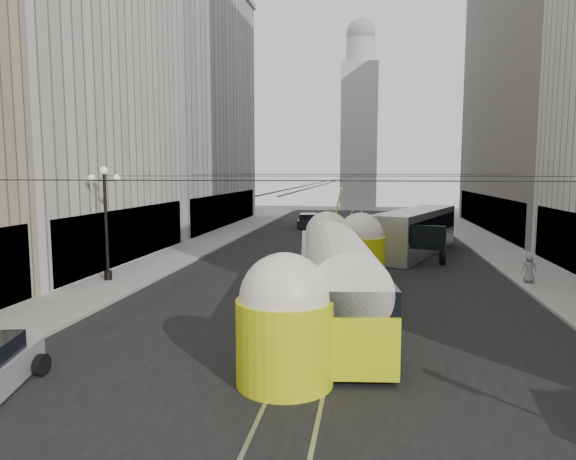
% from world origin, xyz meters
% --- Properties ---
extents(road, '(20.00, 85.00, 0.02)m').
position_xyz_m(road, '(0.00, 32.50, 0.00)').
color(road, black).
rests_on(road, ground).
extents(sidewalk_left, '(4.00, 72.00, 0.15)m').
position_xyz_m(sidewalk_left, '(-12.00, 36.00, 0.07)').
color(sidewalk_left, gray).
rests_on(sidewalk_left, ground).
extents(sidewalk_right, '(4.00, 72.00, 0.15)m').
position_xyz_m(sidewalk_right, '(12.00, 36.00, 0.07)').
color(sidewalk_right, gray).
rests_on(sidewalk_right, ground).
extents(rail_left, '(0.12, 85.00, 0.04)m').
position_xyz_m(rail_left, '(-0.75, 32.50, 0.00)').
color(rail_left, gray).
rests_on(rail_left, ground).
extents(rail_right, '(0.12, 85.00, 0.04)m').
position_xyz_m(rail_right, '(0.75, 32.50, 0.00)').
color(rail_right, gray).
rests_on(rail_right, ground).
extents(building_left_mid, '(12.60, 20.60, 34.60)m').
position_xyz_m(building_left_mid, '(-20.00, 24.00, 17.31)').
color(building_left_mid, '#B7B2A8').
rests_on(building_left_mid, ground).
extents(building_left_far, '(12.60, 28.60, 28.60)m').
position_xyz_m(building_left_far, '(-19.99, 48.00, 14.31)').
color(building_left_far, '#999999').
rests_on(building_left_far, ground).
extents(building_right_far, '(12.60, 32.60, 32.60)m').
position_xyz_m(building_right_far, '(20.00, 48.00, 16.31)').
color(building_right_far, '#514C47').
rests_on(building_right_far, ground).
extents(distant_tower, '(6.00, 6.00, 31.36)m').
position_xyz_m(distant_tower, '(0.00, 80.00, 14.97)').
color(distant_tower, '#B2AFA8').
rests_on(distant_tower, ground).
extents(lamppost_left_mid, '(1.86, 0.44, 6.37)m').
position_xyz_m(lamppost_left_mid, '(-12.60, 18.00, 3.74)').
color(lamppost_left_mid, black).
rests_on(lamppost_left_mid, sidewalk_left).
extents(catenary, '(25.00, 72.00, 0.23)m').
position_xyz_m(catenary, '(0.12, 31.49, 5.88)').
color(catenary, black).
rests_on(catenary, ground).
extents(streetcar, '(4.76, 17.95, 3.96)m').
position_xyz_m(streetcar, '(0.50, 13.34, 1.94)').
color(streetcar, '#C2CB11').
rests_on(streetcar, ground).
extents(city_bus, '(7.32, 13.77, 3.37)m').
position_xyz_m(city_bus, '(5.45, 31.05, 1.85)').
color(city_bus, '#9B9DA0').
rests_on(city_bus, ground).
extents(sedan_white_far, '(2.26, 4.18, 1.25)m').
position_xyz_m(sedan_white_far, '(4.61, 44.91, 0.57)').
color(sedan_white_far, white).
rests_on(sedan_white_far, ground).
extents(sedan_dark_far, '(2.19, 5.01, 1.56)m').
position_xyz_m(sedan_dark_far, '(-4.81, 48.37, 0.71)').
color(sedan_dark_far, black).
rests_on(sedan_dark_far, ground).
extents(pedestrian_sidewalk_right, '(0.85, 0.63, 1.57)m').
position_xyz_m(pedestrian_sidewalk_right, '(10.67, 20.96, 0.94)').
color(pedestrian_sidewalk_right, slate).
rests_on(pedestrian_sidewalk_right, sidewalk_right).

